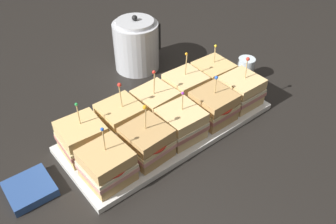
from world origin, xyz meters
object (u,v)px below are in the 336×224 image
(sandwich_front_far_right, at_px, (241,91))
(napkin_stack, at_px, (30,189))
(sandwich_back_far_left, at_px, (82,138))
(sandwich_back_center, at_px, (155,104))
(sandwich_back_left, at_px, (121,119))
(drinking_glass, at_px, (246,69))
(sandwich_front_left, at_px, (147,142))
(sandwich_front_right, at_px, (214,106))
(sandwich_front_far_left, at_px, (107,165))
(kettle_steel, at_px, (136,45))
(sandwich_back_far_right, at_px, (213,75))
(sandwich_front_center, at_px, (182,123))
(sandwich_back_right, at_px, (186,88))
(serving_platter, at_px, (168,127))

(sandwich_front_far_right, relative_size, napkin_stack, 1.45)
(sandwich_back_far_left, xyz_separation_m, sandwich_back_center, (0.25, -0.00, -0.00))
(sandwich_back_left, xyz_separation_m, drinking_glass, (0.51, -0.03, -0.02))
(sandwich_back_far_left, distance_m, sandwich_back_center, 0.25)
(sandwich_back_center, distance_m, drinking_glass, 0.39)
(sandwich_back_far_left, xyz_separation_m, sandwich_back_left, (0.13, 0.00, 0.00))
(sandwich_front_left, height_order, sandwich_front_right, sandwich_front_left)
(sandwich_front_far_left, distance_m, kettle_steel, 0.57)
(sandwich_back_far_right, bearing_deg, kettle_steel, 111.44)
(sandwich_front_center, distance_m, sandwich_back_far_right, 0.27)
(sandwich_back_right, bearing_deg, kettle_steel, 87.83)
(sandwich_back_center, relative_size, sandwich_back_far_right, 1.11)
(sandwich_front_far_right, relative_size, sandwich_back_center, 0.97)
(drinking_glass, bearing_deg, sandwich_front_far_right, -144.79)
(sandwich_front_right, bearing_deg, sandwich_back_right, 91.61)
(sandwich_front_right, bearing_deg, sandwich_front_center, 178.74)
(sandwich_front_far_right, height_order, sandwich_back_center, sandwich_back_center)
(sandwich_back_far_left, distance_m, drinking_glass, 0.64)
(sandwich_back_far_left, bearing_deg, serving_platter, -14.15)
(sandwich_back_center, bearing_deg, sandwich_front_far_left, -153.05)
(napkin_stack, bearing_deg, serving_platter, -4.60)
(sandwich_back_far_right, bearing_deg, sandwich_front_far_right, -88.19)
(sandwich_front_left, relative_size, sandwich_back_far_left, 1.06)
(sandwich_front_right, xyz_separation_m, sandwich_back_right, (-0.00, 0.12, -0.00))
(serving_platter, bearing_deg, drinking_glass, 5.26)
(sandwich_front_left, relative_size, drinking_glass, 2.01)
(sandwich_back_center, bearing_deg, sandwich_front_center, -87.06)
(sandwich_front_center, distance_m, sandwich_back_left, 0.18)
(kettle_steel, bearing_deg, sandwich_front_far_left, -132.86)
(sandwich_front_far_left, xyz_separation_m, sandwich_back_right, (0.38, 0.13, 0.00))
(sandwich_front_center, bearing_deg, sandwich_back_far_right, 26.33)
(sandwich_front_far_right, height_order, sandwich_back_far_right, sandwich_front_far_right)
(sandwich_front_center, distance_m, sandwich_front_right, 0.12)
(sandwich_front_far_left, distance_m, napkin_stack, 0.21)
(sandwich_front_center, distance_m, sandwich_back_right, 0.17)
(sandwich_back_left, xyz_separation_m, kettle_steel, (0.26, 0.29, 0.03))
(sandwich_back_left, relative_size, kettle_steel, 0.82)
(kettle_steel, height_order, napkin_stack, kettle_steel)
(sandwich_front_center, xyz_separation_m, napkin_stack, (-0.43, 0.09, -0.05))
(sandwich_front_far_left, height_order, sandwich_front_left, sandwich_front_left)
(napkin_stack, bearing_deg, sandwich_front_far_left, -29.75)
(sandwich_back_right, relative_size, drinking_glass, 2.03)
(sandwich_front_center, relative_size, sandwich_back_right, 0.86)
(sandwich_front_far_right, bearing_deg, sandwich_front_right, -179.13)
(sandwich_back_center, bearing_deg, napkin_stack, -176.35)
(sandwich_front_far_left, bearing_deg, sandwich_front_far_right, 0.47)
(sandwich_front_far_left, height_order, sandwich_front_right, sandwich_front_far_left)
(sandwich_front_far_left, relative_size, drinking_glass, 1.94)
(sandwich_back_far_right, relative_size, kettle_steel, 0.73)
(sandwich_front_left, distance_m, napkin_stack, 0.32)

